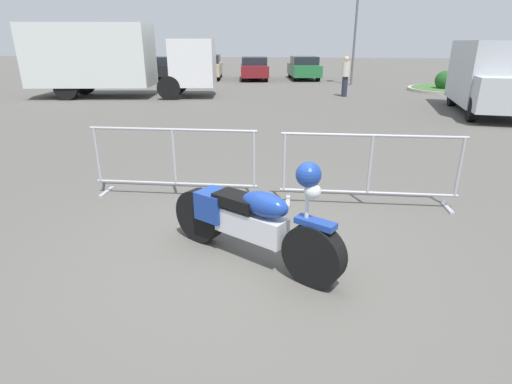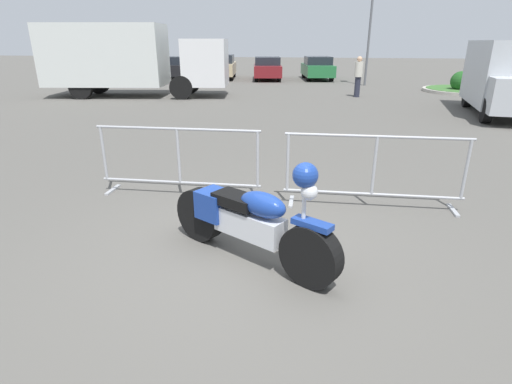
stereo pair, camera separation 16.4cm
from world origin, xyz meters
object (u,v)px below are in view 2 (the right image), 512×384
at_px(crowd_barrier_near, 179,160).
at_px(pedestrian, 358,75).
at_px(box_truck, 127,57).
at_px(parked_car_silver, 132,66).
at_px(parked_car_maroon, 267,68).
at_px(parked_car_tan, 221,67).
at_px(crowd_barrier_far, 374,170).
at_px(parked_car_black, 174,67).
at_px(motorcycle, 249,220).
at_px(street_lamp, 371,12).
at_px(parked_car_green, 317,68).
at_px(delivery_van, 509,76).

distance_m(crowd_barrier_near, pedestrian, 13.12).
xyz_separation_m(box_truck, parked_car_silver, (-4.53, 9.44, -0.91)).
bearing_deg(parked_car_silver, crowd_barrier_near, -161.84).
relative_size(crowd_barrier_near, parked_car_maroon, 0.60).
bearing_deg(parked_car_maroon, parked_car_tan, 75.35).
xyz_separation_m(crowd_barrier_far, parked_car_black, (-10.79, 20.39, 0.13)).
bearing_deg(parked_car_black, crowd_barrier_near, -168.73).
bearing_deg(box_truck, motorcycle, -67.80).
relative_size(parked_car_silver, parked_car_tan, 0.96).
distance_m(parked_car_maroon, street_lamp, 7.02).
distance_m(crowd_barrier_near, parked_car_green, 21.06).
distance_m(pedestrian, street_lamp, 5.89).
bearing_deg(pedestrian, parked_car_silver, 168.29).
bearing_deg(parked_car_tan, parked_car_black, 83.37).
bearing_deg(delivery_van, parked_car_silver, -114.40).
bearing_deg(parked_car_maroon, delivery_van, -149.62).
distance_m(parked_car_tan, parked_car_maroon, 3.10).
height_order(parked_car_black, parked_car_green, parked_car_green).
distance_m(crowd_barrier_far, pedestrian, 12.68).
height_order(motorcycle, street_lamp, street_lamp).
distance_m(box_truck, pedestrian, 9.99).
xyz_separation_m(box_truck, parked_car_green, (7.84, 9.84, -0.93)).
relative_size(parked_car_tan, parked_car_green, 1.06).
relative_size(parked_car_black, street_lamp, 0.74).
bearing_deg(parked_car_black, parked_car_tan, -96.63).
bearing_deg(crowd_barrier_near, crowd_barrier_far, 0.00).
distance_m(parked_car_black, parked_car_maroon, 6.19).
bearing_deg(box_truck, parked_car_tan, 70.81).
bearing_deg(delivery_van, parked_car_maroon, -132.48).
height_order(crowd_barrier_far, parked_car_black, parked_car_black).
relative_size(crowd_barrier_far, box_truck, 0.32).
bearing_deg(box_truck, pedestrian, -0.58).
bearing_deg(crowd_barrier_far, parked_car_tan, 110.52).
distance_m(parked_car_maroon, parked_car_green, 3.17).
xyz_separation_m(parked_car_silver, parked_car_maroon, (9.28, -0.31, -0.03)).
bearing_deg(delivery_van, crowd_barrier_near, -34.09).
bearing_deg(parked_car_black, parked_car_silver, 75.97).
relative_size(parked_car_tan, parked_car_maroon, 1.08).
relative_size(parked_car_silver, pedestrian, 2.63).
bearing_deg(crowd_barrier_near, motorcycle, -50.76).
xyz_separation_m(parked_car_silver, street_lamp, (15.10, -2.82, 2.99)).
xyz_separation_m(crowd_barrier_near, parked_car_black, (-7.88, 20.39, 0.13)).
height_order(parked_car_black, parked_car_tan, parked_car_tan).
distance_m(motorcycle, parked_car_green, 22.80).
distance_m(crowd_barrier_near, parked_car_silver, 23.36).
xyz_separation_m(delivery_van, parked_car_black, (-15.78, 11.43, -0.55)).
bearing_deg(motorcycle, crowd_barrier_near, 158.64).
bearing_deg(crowd_barrier_far, street_lamp, 86.08).
xyz_separation_m(crowd_barrier_far, pedestrian, (0.50, 12.67, 0.36)).
bearing_deg(parked_car_maroon, pedestrian, -156.11).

